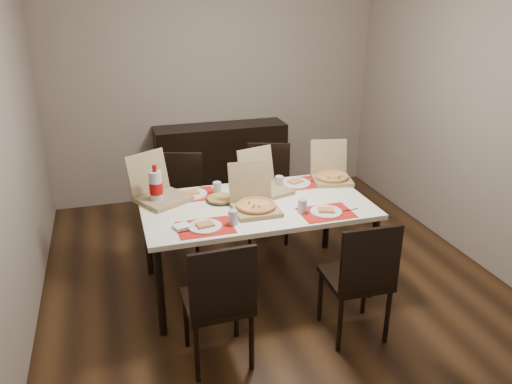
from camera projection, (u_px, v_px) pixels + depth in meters
ground at (268, 274)px, 4.44m from camera, size 3.80×4.00×0.02m
room_walls at (254, 67)px, 4.16m from camera, size 3.84×4.02×2.62m
sideboard at (221, 163)px, 5.84m from camera, size 1.50×0.40×0.90m
dining_table at (256, 211)px, 4.01m from camera, size 1.80×1.00×0.75m
chair_near_left at (219, 300)px, 3.16m from camera, size 0.43×0.43×0.93m
chair_near_right at (360, 276)px, 3.43m from camera, size 0.44×0.44×0.93m
chair_far_left at (180, 199)px, 4.68m from camera, size 0.53×0.53×0.93m
chair_far_right at (268, 187)px, 4.96m from camera, size 0.53×0.53×0.93m
setting_near_left at (210, 224)px, 3.58m from camera, size 0.47×0.30×0.11m
setting_near_right at (320, 210)px, 3.81m from camera, size 0.48×0.30×0.11m
setting_far_left at (195, 193)px, 4.14m from camera, size 0.50×0.30×0.11m
setting_far_right at (291, 183)px, 4.35m from camera, size 0.44×0.30×0.11m
napkin_loose at (260, 204)px, 3.96m from camera, size 0.15×0.16×0.02m
pizza_box_center at (255, 203)px, 3.85m from camera, size 0.34×0.38×0.34m
pizza_box_right at (331, 174)px, 4.45m from camera, size 0.40×0.43×0.33m
pizza_box_left at (159, 193)px, 4.04m from camera, size 0.52×0.53×0.37m
pizza_box_extra at (264, 184)px, 4.21m from camera, size 0.44×0.46×0.34m
faina_plate at (221, 199)px, 4.03m from camera, size 0.24×0.24×0.03m
dip_bowl at (256, 191)px, 4.19m from camera, size 0.14×0.14×0.03m
soda_bottle at (156, 187)px, 3.94m from camera, size 0.11×0.11×0.32m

